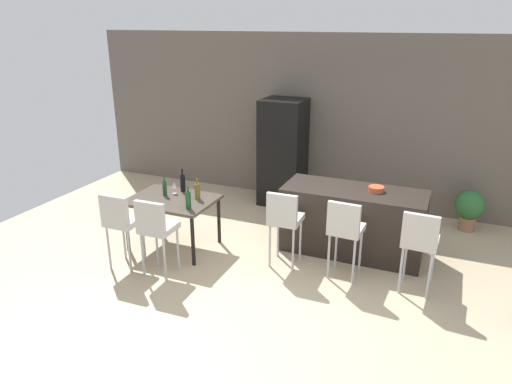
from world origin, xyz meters
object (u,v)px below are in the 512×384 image
(bar_chair_left, at_px, (284,217))
(dining_table, at_px, (172,203))
(refrigerator, at_px, (283,152))
(fruit_bowl, at_px, (376,189))
(dining_chair_near, at_px, (121,219))
(wine_bottle_end, at_px, (188,200))
(wine_bottle_far, at_px, (197,191))
(kitchen_island, at_px, (352,221))
(bar_chair_middle, at_px, (345,227))
(wine_bottle_middle, at_px, (183,183))
(wine_glass_left, at_px, (174,185))
(potted_plant, at_px, (469,207))
(bar_chair_right, at_px, (420,239))
(dining_chair_far, at_px, (156,226))
(wine_bottle_near, at_px, (165,188))

(bar_chair_left, height_order, dining_table, bar_chair_left)
(refrigerator, height_order, fruit_bowl, refrigerator)
(dining_chair_near, distance_m, wine_bottle_end, 0.89)
(bar_chair_left, distance_m, wine_bottle_end, 1.28)
(bar_chair_left, height_order, fruit_bowl, bar_chair_left)
(wine_bottle_far, bearing_deg, kitchen_island, 19.75)
(bar_chair_middle, bearing_deg, wine_bottle_far, 178.78)
(wine_bottle_middle, distance_m, wine_glass_left, 0.15)
(wine_glass_left, distance_m, potted_plant, 4.49)
(bar_chair_middle, relative_size, wine_bottle_middle, 3.09)
(kitchen_island, xyz_separation_m, wine_bottle_end, (-1.96, -1.10, 0.41))
(bar_chair_left, relative_size, wine_glass_left, 6.03)
(bar_chair_right, height_order, refrigerator, refrigerator)
(dining_chair_far, distance_m, refrigerator, 3.13)
(wine_bottle_middle, bearing_deg, wine_bottle_end, -52.83)
(wine_glass_left, xyz_separation_m, refrigerator, (0.89, 2.09, 0.06))
(bar_chair_left, xyz_separation_m, bar_chair_middle, (0.79, 0.00, 0.00))
(bar_chair_left, distance_m, wine_bottle_near, 1.80)
(bar_chair_right, height_order, wine_bottle_near, bar_chair_right)
(potted_plant, bearing_deg, wine_bottle_middle, -153.44)
(dining_chair_near, relative_size, wine_bottle_middle, 3.09)
(bar_chair_left, relative_size, bar_chair_right, 1.00)
(bar_chair_left, relative_size, dining_chair_far, 1.00)
(kitchen_island, relative_size, wine_bottle_middle, 5.67)
(bar_chair_right, distance_m, wine_bottle_end, 2.92)
(potted_plant, bearing_deg, bar_chair_middle, -123.45)
(dining_chair_near, xyz_separation_m, dining_chair_far, (0.53, -0.00, 0.00))
(refrigerator, bearing_deg, bar_chair_middle, -53.66)
(wine_bottle_end, distance_m, wine_bottle_middle, 0.71)
(wine_bottle_end, bearing_deg, dining_table, 149.64)
(wine_glass_left, bearing_deg, bar_chair_middle, -2.43)
(bar_chair_middle, relative_size, wine_glass_left, 6.03)
(kitchen_island, xyz_separation_m, refrigerator, (-1.55, 1.42, 0.46))
(potted_plant, bearing_deg, refrigerator, 179.81)
(dining_table, bearing_deg, bar_chair_right, 1.45)
(fruit_bowl, bearing_deg, dining_table, -161.12)
(wine_bottle_middle, relative_size, wine_glass_left, 1.95)
(bar_chair_middle, bearing_deg, dining_table, -178.03)
(kitchen_island, relative_size, wine_bottle_far, 6.32)
(dining_chair_near, height_order, refrigerator, refrigerator)
(dining_table, relative_size, refrigerator, 0.64)
(bar_chair_right, relative_size, wine_glass_left, 6.03)
(wine_bottle_end, xyz_separation_m, refrigerator, (0.40, 2.52, 0.05))
(dining_table, relative_size, wine_bottle_far, 3.88)
(bar_chair_middle, height_order, refrigerator, refrigerator)
(dining_chair_far, relative_size, refrigerator, 0.57)
(wine_bottle_end, xyz_separation_m, wine_bottle_far, (-0.07, 0.37, -0.01))
(bar_chair_right, bearing_deg, dining_chair_near, -166.17)
(dining_table, xyz_separation_m, wine_glass_left, (-0.08, 0.19, 0.20))
(wine_bottle_near, xyz_separation_m, potted_plant, (4.03, 2.20, -0.47))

